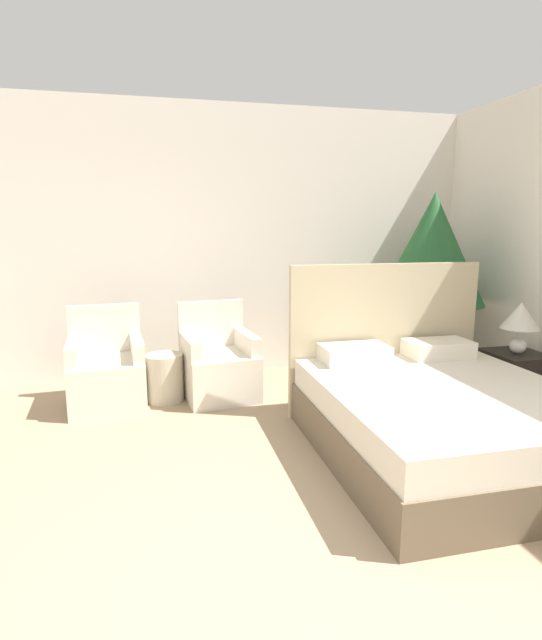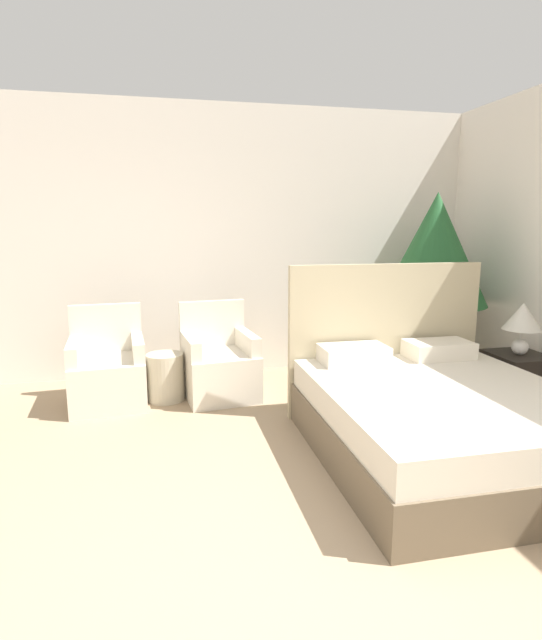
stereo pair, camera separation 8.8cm
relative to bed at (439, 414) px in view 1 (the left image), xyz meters
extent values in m
plane|color=#9E8466|center=(-1.31, -1.26, -0.30)|extent=(16.00, 16.00, 0.00)
cube|color=silver|center=(-1.31, 2.45, 1.15)|extent=(10.00, 0.06, 2.90)
cube|color=brown|center=(0.00, -0.09, -0.14)|extent=(1.71, 1.93, 0.32)
cube|color=beige|center=(0.00, -0.09, 0.12)|extent=(1.67, 1.89, 0.21)
cube|color=tan|center=(0.00, 0.90, 0.36)|extent=(1.74, 0.06, 1.31)
cube|color=silver|center=(-0.38, 0.67, 0.30)|extent=(0.54, 0.33, 0.14)
cube|color=silver|center=(0.38, 0.67, 0.30)|extent=(0.54, 0.33, 0.14)
cube|color=beige|center=(-2.41, 1.57, -0.08)|extent=(0.71, 0.73, 0.44)
cube|color=beige|center=(-2.43, 1.88, 0.37)|extent=(0.66, 0.11, 0.46)
cube|color=beige|center=(-2.68, 1.55, 0.23)|extent=(0.15, 0.62, 0.18)
cube|color=beige|center=(-2.13, 1.59, 0.23)|extent=(0.15, 0.62, 0.18)
cube|color=beige|center=(-1.38, 1.57, -0.08)|extent=(0.73, 0.75, 0.44)
cube|color=beige|center=(-1.41, 1.88, 0.37)|extent=(0.66, 0.13, 0.46)
cube|color=beige|center=(-1.65, 1.54, 0.23)|extent=(0.17, 0.62, 0.18)
cube|color=beige|center=(-1.10, 1.60, 0.23)|extent=(0.17, 0.62, 0.18)
cylinder|color=brown|center=(0.90, 1.71, -0.13)|extent=(0.44, 0.44, 0.33)
cylinder|color=brown|center=(0.90, 1.71, 0.27)|extent=(0.06, 0.06, 0.48)
cone|color=#235B2D|center=(0.90, 1.71, 1.09)|extent=(1.11, 1.11, 1.16)
cube|color=black|center=(1.17, 0.65, -0.04)|extent=(0.46, 0.49, 0.52)
sphere|color=white|center=(1.15, 0.64, 0.29)|extent=(0.14, 0.14, 0.14)
cylinder|color=white|center=(1.15, 0.64, 0.40)|extent=(0.02, 0.02, 0.08)
cone|color=beige|center=(1.15, 0.64, 0.56)|extent=(0.32, 0.32, 0.24)
cylinder|color=#B7AD93|center=(-1.89, 1.60, -0.08)|extent=(0.35, 0.35, 0.45)
camera|label=1|loc=(-1.97, -3.02, 1.33)|focal=28.00mm
camera|label=2|loc=(-1.88, -3.04, 1.33)|focal=28.00mm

